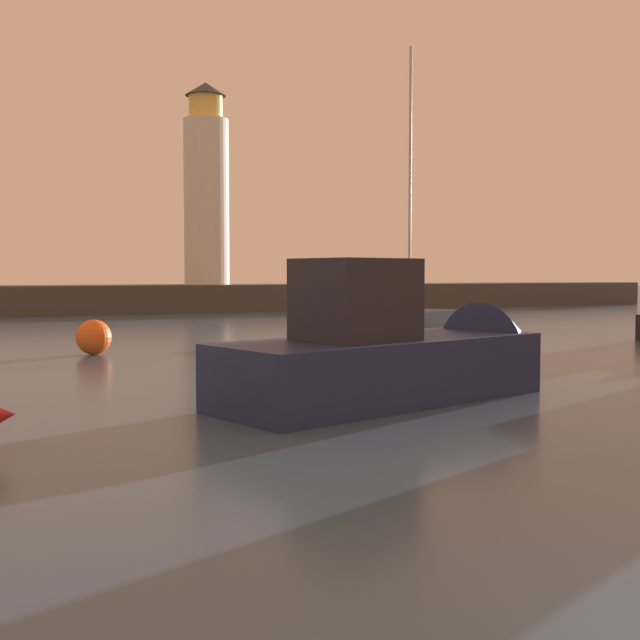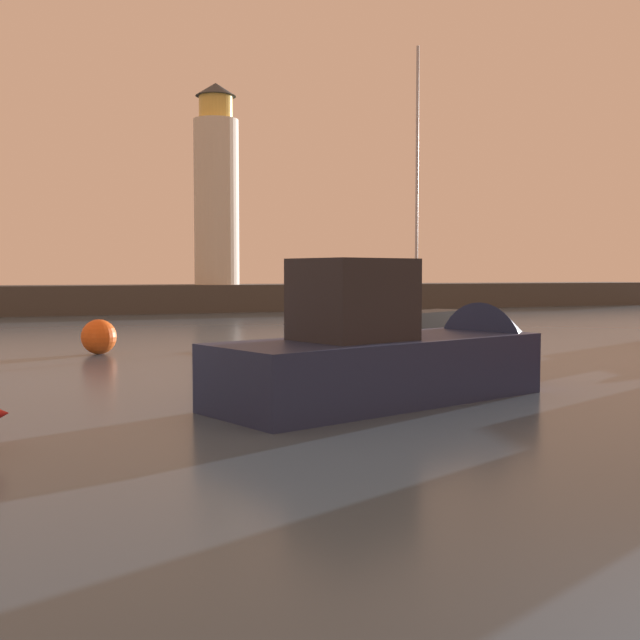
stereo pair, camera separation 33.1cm
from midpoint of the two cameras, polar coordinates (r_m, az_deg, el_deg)
The scene contains 6 objects.
ground_plane at distance 27.19m, azimuth -9.97°, elevation -1.96°, with size 220.00×220.00×0.00m, color #384C60.
breakwater at distance 50.86m, azimuth -15.56°, elevation 1.44°, with size 84.15×4.57×1.75m, color #423F3D.
lighthouse at distance 52.49m, azimuth -7.28°, elevation 9.27°, with size 2.91×2.91×12.98m.
motorboat_0 at distance 16.41m, azimuth 8.03°, elevation -2.54°, with size 9.01×4.89×3.29m.
sailboat_moored at distance 32.27m, azimuth 6.48°, elevation -0.11°, with size 7.17×4.68×11.66m.
mooring_buoy at distance 25.41m, azimuth -15.26°, elevation -1.17°, with size 1.09×1.09×1.09m, color #EA5919.
Camera 2 is at (-5.39, -2.54, 2.53)m, focal length 44.50 mm.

